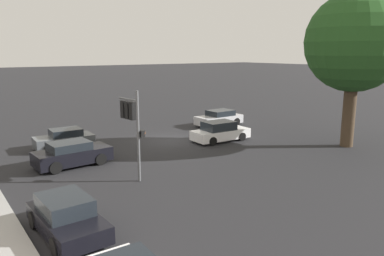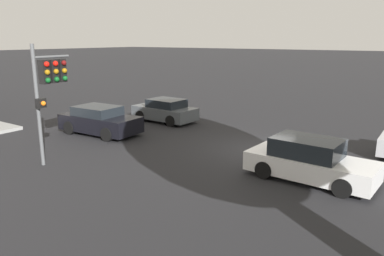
# 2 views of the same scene
# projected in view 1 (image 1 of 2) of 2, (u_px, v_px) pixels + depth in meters

# --- Properties ---
(ground_plane) EXTENTS (300.00, 300.00, 0.00)m
(ground_plane) POSITION_uv_depth(u_px,v_px,m) (170.00, 140.00, 27.80)
(ground_plane) COLOR black
(street_tree) EXTENTS (6.57, 6.57, 10.36)m
(street_tree) POSITION_uv_depth(u_px,v_px,m) (355.00, 43.00, 24.67)
(street_tree) COLOR #423323
(street_tree) RESTS_ON ground_plane
(traffic_signal) EXTENTS (0.69, 1.81, 4.61)m
(traffic_signal) POSITION_uv_depth(u_px,v_px,m) (132.00, 117.00, 18.86)
(traffic_signal) COLOR #515456
(traffic_signal) RESTS_ON ground_plane
(crossing_car_0) EXTENTS (4.40, 2.07, 1.47)m
(crossing_car_0) POSITION_uv_depth(u_px,v_px,m) (220.00, 132.00, 27.48)
(crossing_car_0) COLOR silver
(crossing_car_0) RESTS_ON ground_plane
(crossing_car_1) EXTENTS (3.89, 2.01, 1.34)m
(crossing_car_1) POSITION_uv_depth(u_px,v_px,m) (64.00, 139.00, 25.33)
(crossing_car_1) COLOR #4C5156
(crossing_car_1) RESTS_ON ground_plane
(crossing_car_2) EXTENTS (4.31, 2.16, 1.43)m
(crossing_car_2) POSITION_uv_depth(u_px,v_px,m) (72.00, 154.00, 21.46)
(crossing_car_2) COLOR black
(crossing_car_2) RESTS_ON ground_plane
(crossing_car_3) EXTENTS (4.23, 2.05, 1.38)m
(crossing_car_3) POSITION_uv_depth(u_px,v_px,m) (219.00, 118.00, 33.16)
(crossing_car_3) COLOR #B7B7BC
(crossing_car_3) RESTS_ON ground_plane
(parked_car_0) EXTENTS (1.99, 4.06, 1.39)m
(parked_car_0) POSITION_uv_depth(u_px,v_px,m) (67.00, 217.00, 13.39)
(parked_car_0) COLOR black
(parked_car_0) RESTS_ON ground_plane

